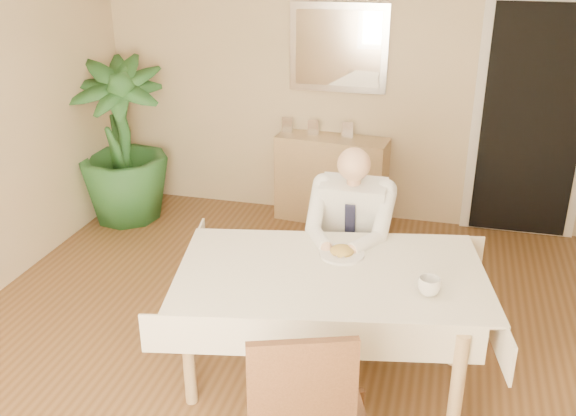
% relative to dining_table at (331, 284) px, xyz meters
% --- Properties ---
extents(room, '(5.00, 5.02, 2.60)m').
position_rel_dining_table_xyz_m(room, '(-0.34, -0.00, 0.63)').
color(room, brown).
rests_on(room, ground).
extents(doorway, '(0.96, 0.07, 2.10)m').
position_rel_dining_table_xyz_m(doorway, '(1.21, 2.46, 0.33)').
color(doorway, silver).
rests_on(doorway, ground).
extents(mirror, '(0.86, 0.04, 0.76)m').
position_rel_dining_table_xyz_m(mirror, '(-0.44, 2.46, 0.88)').
color(mirror, silver).
rests_on(mirror, room).
extents(dining_table, '(1.91, 1.34, 0.75)m').
position_rel_dining_table_xyz_m(dining_table, '(0.00, 0.00, 0.00)').
color(dining_table, tan).
rests_on(dining_table, ground).
extents(chair_far, '(0.44, 0.44, 0.87)m').
position_rel_dining_table_xyz_m(chair_far, '(0.00, 0.88, -0.18)').
color(chair_far, '#472A18').
rests_on(chair_far, ground).
extents(chair_near, '(0.59, 0.60, 0.98)m').
position_rel_dining_table_xyz_m(chair_near, '(0.07, -0.87, -0.11)').
color(chair_near, '#472A18').
rests_on(chair_near, ground).
extents(seated_man, '(0.48, 0.72, 1.24)m').
position_rel_dining_table_xyz_m(seated_man, '(0.00, 0.59, 0.02)').
color(seated_man, white).
rests_on(seated_man, ground).
extents(plate, '(0.26, 0.26, 0.02)m').
position_rel_dining_table_xyz_m(plate, '(0.03, 0.20, 0.09)').
color(plate, white).
rests_on(plate, dining_table).
extents(food, '(0.14, 0.14, 0.06)m').
position_rel_dining_table_xyz_m(food, '(0.03, 0.20, 0.11)').
color(food, olive).
rests_on(food, dining_table).
extents(knife, '(0.01, 0.13, 0.01)m').
position_rel_dining_table_xyz_m(knife, '(0.07, 0.14, 0.11)').
color(knife, silver).
rests_on(knife, dining_table).
extents(fork, '(0.01, 0.13, 0.01)m').
position_rel_dining_table_xyz_m(fork, '(-0.01, 0.14, 0.11)').
color(fork, silver).
rests_on(fork, dining_table).
extents(coffee_mug, '(0.14, 0.14, 0.10)m').
position_rel_dining_table_xyz_m(coffee_mug, '(0.53, -0.12, 0.13)').
color(coffee_mug, white).
rests_on(coffee_mug, dining_table).
extents(sideboard, '(1.02, 0.43, 0.79)m').
position_rel_dining_table_xyz_m(sideboard, '(-0.44, 2.32, -0.27)').
color(sideboard, tan).
rests_on(sideboard, ground).
extents(photo_frame_left, '(0.10, 0.02, 0.14)m').
position_rel_dining_table_xyz_m(photo_frame_left, '(-0.87, 2.38, 0.19)').
color(photo_frame_left, silver).
rests_on(photo_frame_left, sideboard).
extents(photo_frame_center, '(0.10, 0.02, 0.14)m').
position_rel_dining_table_xyz_m(photo_frame_center, '(-0.62, 2.36, 0.19)').
color(photo_frame_center, silver).
rests_on(photo_frame_center, sideboard).
extents(photo_frame_right, '(0.10, 0.02, 0.14)m').
position_rel_dining_table_xyz_m(photo_frame_right, '(-0.32, 2.37, 0.19)').
color(photo_frame_right, silver).
rests_on(photo_frame_right, sideboard).
extents(potted_palm, '(1.05, 1.05, 1.47)m').
position_rel_dining_table_xyz_m(potted_palm, '(-2.29, 1.88, 0.07)').
color(potted_palm, '#204F21').
rests_on(potted_palm, ground).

